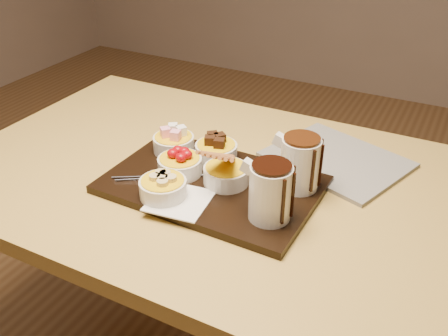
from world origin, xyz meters
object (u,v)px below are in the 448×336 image
at_px(serving_board, 212,184).
at_px(newspaper, 337,160).
at_px(pitcher_dark_chocolate, 270,193).
at_px(dining_table, 207,205).
at_px(bowl_strawberries, 180,166).
at_px(pitcher_milk_chocolate, 300,164).

relative_size(serving_board, newspaper, 1.51).
bearing_deg(newspaper, pitcher_dark_chocolate, -79.69).
bearing_deg(dining_table, bowl_strawberries, -120.06).
xyz_separation_m(dining_table, bowl_strawberries, (-0.03, -0.06, 0.14)).
relative_size(dining_table, pitcher_milk_chocolate, 10.47).
bearing_deg(pitcher_milk_chocolate, dining_table, -176.31).
relative_size(serving_board, pitcher_milk_chocolate, 4.01).
distance_m(serving_board, newspaper, 0.32).
xyz_separation_m(serving_board, pitcher_milk_chocolate, (0.18, 0.07, 0.07)).
bearing_deg(newspaper, serving_board, -111.98).
distance_m(bowl_strawberries, pitcher_milk_chocolate, 0.27).
distance_m(bowl_strawberries, newspaper, 0.38).
bearing_deg(serving_board, bowl_strawberries, -176.42).
height_order(dining_table, bowl_strawberries, bowl_strawberries).
height_order(bowl_strawberries, pitcher_dark_chocolate, pitcher_dark_chocolate).
relative_size(pitcher_dark_chocolate, newspaper, 0.38).
height_order(pitcher_milk_chocolate, newspaper, pitcher_milk_chocolate).
distance_m(dining_table, bowl_strawberries, 0.15).
bearing_deg(pitcher_dark_chocolate, pitcher_milk_chocolate, 85.60).
bearing_deg(pitcher_milk_chocolate, newspaper, 79.79).
bearing_deg(serving_board, newspaper, 49.95).
xyz_separation_m(dining_table, pitcher_milk_chocolate, (0.22, 0.01, 0.17)).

